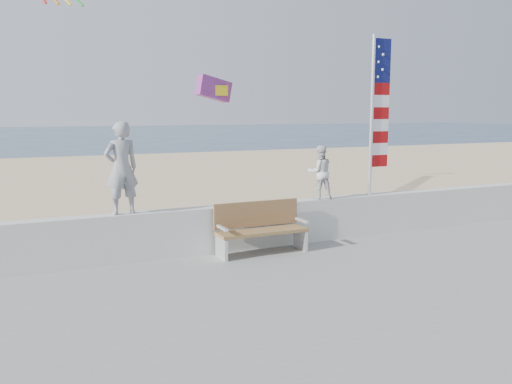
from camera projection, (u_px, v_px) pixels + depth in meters
ground at (290, 285)px, 9.22m from camera, size 220.00×220.00×0.00m
sand at (156, 203)px, 17.30m from camera, size 90.00×40.00×0.08m
boardwalk at (473, 383)px, 5.62m from camera, size 50.00×12.40×0.10m
seawall at (243, 227)px, 10.93m from camera, size 30.00×0.35×0.90m
adult at (121, 168)px, 9.75m from camera, size 0.66×0.48×1.68m
child at (320, 172)px, 11.52m from camera, size 0.63×0.53×1.14m
bench at (260, 227)px, 10.58m from camera, size 1.80×0.57×1.00m
flag at (377, 109)px, 11.92m from camera, size 0.50×0.08×3.50m
parafoil_kite at (215, 89)px, 13.24m from camera, size 1.01×0.49×0.67m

